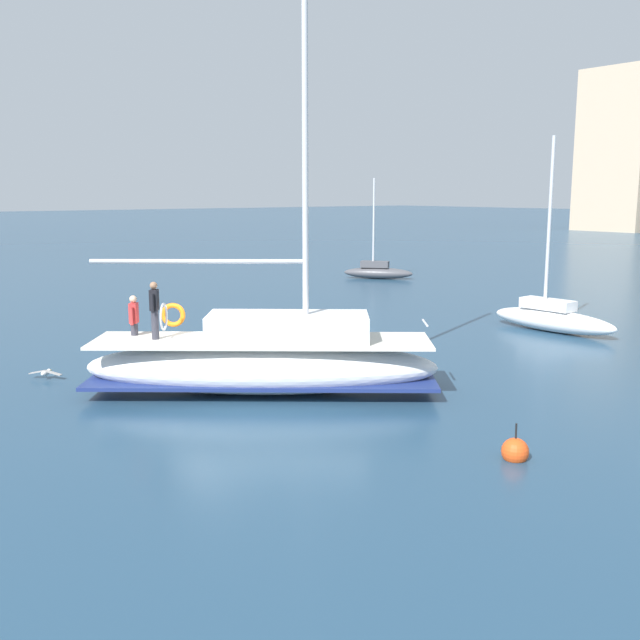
{
  "coord_description": "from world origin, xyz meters",
  "views": [
    {
      "loc": [
        17.43,
        -9.86,
        5.42
      ],
      "look_at": [
        1.28,
        2.56,
        1.8
      ],
      "focal_mm": 40.52,
      "sensor_mm": 36.0,
      "label": 1
    }
  ],
  "objects_px": {
    "moored_sloop_near": "(378,271)",
    "moored_catamaran": "(552,317)",
    "mooring_buoy": "(515,451)",
    "main_sailboat": "(265,360)",
    "seagull": "(46,373)"
  },
  "relations": [
    {
      "from": "moored_sloop_near",
      "to": "moored_catamaran",
      "type": "height_order",
      "value": "moored_catamaran"
    },
    {
      "from": "moored_sloop_near",
      "to": "mooring_buoy",
      "type": "xyz_separation_m",
      "value": [
        25.12,
        -18.88,
        -0.32
      ]
    },
    {
      "from": "moored_catamaran",
      "to": "moored_sloop_near",
      "type": "bearing_deg",
      "value": 159.8
    },
    {
      "from": "main_sailboat",
      "to": "seagull",
      "type": "xyz_separation_m",
      "value": [
        -5.12,
        -4.33,
        -0.73
      ]
    },
    {
      "from": "main_sailboat",
      "to": "mooring_buoy",
      "type": "height_order",
      "value": "main_sailboat"
    },
    {
      "from": "moored_sloop_near",
      "to": "mooring_buoy",
      "type": "distance_m",
      "value": 31.42
    },
    {
      "from": "mooring_buoy",
      "to": "moored_sloop_near",
      "type": "bearing_deg",
      "value": 143.07
    },
    {
      "from": "moored_catamaran",
      "to": "seagull",
      "type": "distance_m",
      "value": 18.74
    },
    {
      "from": "main_sailboat",
      "to": "moored_sloop_near",
      "type": "relative_size",
      "value": 2.25
    },
    {
      "from": "seagull",
      "to": "mooring_buoy",
      "type": "distance_m",
      "value": 13.7
    },
    {
      "from": "moored_catamaran",
      "to": "seagull",
      "type": "relative_size",
      "value": 8.68
    },
    {
      "from": "main_sailboat",
      "to": "moored_sloop_near",
      "type": "distance_m",
      "value": 26.87
    },
    {
      "from": "seagull",
      "to": "main_sailboat",
      "type": "bearing_deg",
      "value": 40.17
    },
    {
      "from": "mooring_buoy",
      "to": "main_sailboat",
      "type": "bearing_deg",
      "value": -170.02
    },
    {
      "from": "moored_sloop_near",
      "to": "seagull",
      "type": "xyz_separation_m",
      "value": [
        12.63,
        -24.5,
        -0.3
      ]
    }
  ]
}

